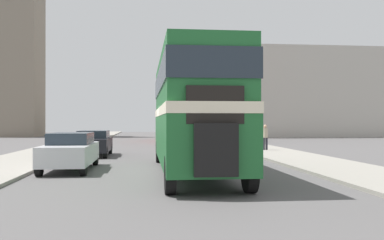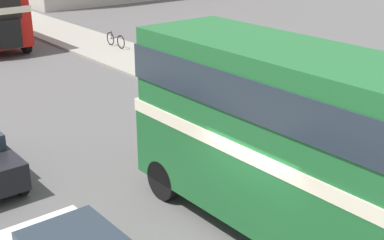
% 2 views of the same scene
% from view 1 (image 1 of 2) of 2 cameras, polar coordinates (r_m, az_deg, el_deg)
% --- Properties ---
extents(ground_plane, '(120.00, 120.00, 0.00)m').
position_cam_1_polar(ground_plane, '(17.08, -3.25, -6.62)').
color(ground_plane, '#565454').
extents(sidewalk_right, '(3.50, 120.00, 0.12)m').
position_cam_1_polar(sidewalk_right, '(18.69, 18.01, -5.87)').
color(sidewalk_right, gray).
rests_on(sidewalk_right, ground_plane).
extents(double_decker_bus, '(2.44, 10.73, 4.19)m').
position_cam_1_polar(double_decker_bus, '(15.71, 0.01, 1.91)').
color(double_decker_bus, '#1E602D').
rests_on(double_decker_bus, ground_plane).
extents(bus_distant, '(2.45, 11.09, 4.40)m').
position_cam_1_polar(bus_distant, '(41.45, -2.07, 0.77)').
color(bus_distant, '#B2140F').
rests_on(bus_distant, ground_plane).
extents(car_parked_near, '(1.71, 4.55, 1.46)m').
position_cam_1_polar(car_parked_near, '(17.46, -15.88, -3.96)').
color(car_parked_near, silver).
rests_on(car_parked_near, ground_plane).
extents(car_parked_mid, '(1.78, 4.06, 1.40)m').
position_cam_1_polar(car_parked_mid, '(24.18, -13.01, -2.97)').
color(car_parked_mid, black).
rests_on(car_parked_mid, ground_plane).
extents(pedestrian_walking, '(0.32, 0.32, 1.59)m').
position_cam_1_polar(pedestrian_walking, '(27.24, 9.74, -2.07)').
color(pedestrian_walking, '#282833').
rests_on(pedestrian_walking, sidewalk_right).
extents(bicycle_on_pavement, '(0.05, 1.76, 0.78)m').
position_cam_1_polar(bicycle_on_pavement, '(35.52, 6.99, -2.49)').
color(bicycle_on_pavement, black).
rests_on(bicycle_on_pavement, sidewalk_right).
extents(shop_building_block, '(19.26, 10.80, 10.80)m').
position_cam_1_polar(shop_building_block, '(56.62, 14.06, 3.35)').
color(shop_building_block, '#B2ADA3').
rests_on(shop_building_block, ground_plane).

